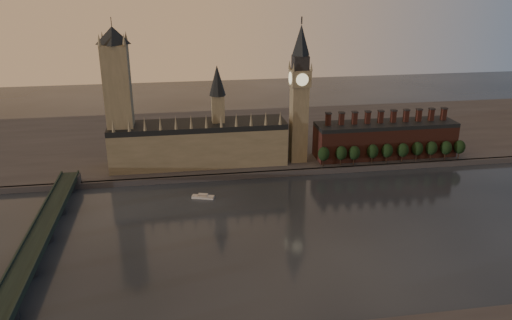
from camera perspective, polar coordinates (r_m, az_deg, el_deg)
The scene contains 18 objects.
ground at distance 288.97m, azimuth 7.96°, elevation -8.40°, with size 900.00×900.00×0.00m, color black.
north_bank at distance 447.82m, azimuth 1.45°, elevation 2.67°, with size 900.00×182.00×4.00m.
palace_of_westminster at distance 374.99m, azimuth -6.47°, elevation 2.14°, with size 130.00×30.30×74.00m.
victoria_tower at distance 367.20m, azimuth -15.46°, elevation 7.21°, with size 24.00×24.00×108.00m.
big_ben at distance 371.31m, azimuth 4.99°, elevation 7.65°, with size 15.00×15.00×107.00m.
chimney_block at distance 403.83m, azimuth 14.52°, elevation 2.37°, with size 110.00×25.00×37.00m.
embankment_tree_0 at distance 373.75m, azimuth 7.74°, elevation 0.70°, with size 8.60×8.60×14.88m.
embankment_tree_1 at distance 377.50m, azimuth 9.72°, elevation 0.79°, with size 8.60×8.60×14.88m.
embankment_tree_2 at distance 379.64m, azimuth 11.17°, elevation 0.80°, with size 8.60×8.60×14.88m.
embankment_tree_3 at distance 386.01m, azimuth 13.19°, elevation 0.98°, with size 8.60×8.60×14.88m.
embankment_tree_4 at distance 390.14m, azimuth 14.76°, elevation 1.04°, with size 8.60×8.60×14.88m.
embankment_tree_5 at distance 394.56m, azimuth 16.45°, elevation 1.09°, with size 8.60×8.60×14.88m.
embankment_tree_6 at distance 401.00m, azimuth 17.95°, elevation 1.24°, with size 8.60×8.60×14.88m.
embankment_tree_7 at distance 405.83m, azimuth 19.43°, elevation 1.29°, with size 8.60×8.60×14.88m.
embankment_tree_8 at distance 410.49m, azimuth 20.90°, elevation 1.31°, with size 8.60×8.60×14.88m.
embankment_tree_9 at distance 416.23m, azimuth 22.24°, elevation 1.39°, with size 8.60×8.60×14.88m.
westminster_bridge at distance 282.45m, azimuth -23.90°, elevation -9.12°, with size 14.00×200.00×11.55m.
river_boat at distance 331.38m, azimuth -6.08°, elevation -4.17°, with size 15.19×8.14×2.92m.
Camera 1 is at (-78.88, -241.21, 138.20)m, focal length 35.00 mm.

